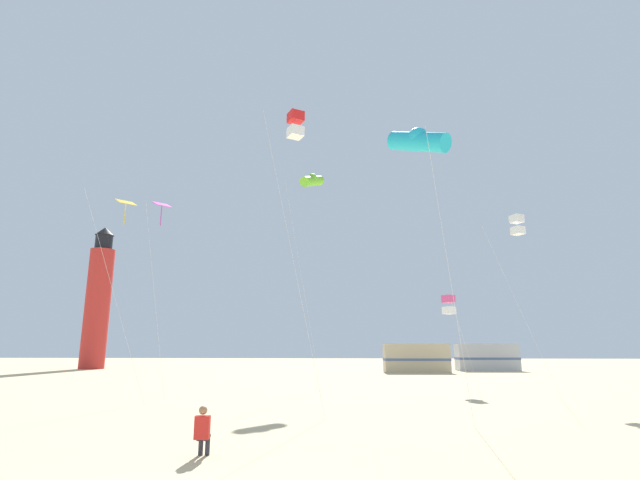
{
  "coord_description": "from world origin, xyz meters",
  "views": [
    {
      "loc": [
        3.01,
        -7.0,
        2.52
      ],
      "look_at": [
        1.93,
        12.18,
        6.82
      ],
      "focal_mm": 26.76,
      "sensor_mm": 36.0,
      "label": 1
    }
  ],
  "objects_px": {
    "kite_tube_cyan": "(418,141)",
    "lighthouse_distant": "(98,301)",
    "kite_flyer_standing": "(203,430)",
    "kite_tube_lime": "(312,181)",
    "kite_box_scarlet": "(296,125)",
    "kite_diamond_gold": "(125,210)",
    "kite_box_rainbow": "(449,305)",
    "rv_van_silver": "(487,357)",
    "kite_box_white": "(517,225)",
    "rv_van_tan": "(416,358)",
    "kite_diamond_magenta": "(161,212)"
  },
  "relations": [
    {
      "from": "kite_box_scarlet",
      "to": "kite_box_rainbow",
      "type": "bearing_deg",
      "value": 51.76
    },
    {
      "from": "kite_box_rainbow",
      "to": "kite_diamond_magenta",
      "type": "distance_m",
      "value": 17.6
    },
    {
      "from": "kite_diamond_gold",
      "to": "rv_van_silver",
      "type": "xyz_separation_m",
      "value": [
        26.11,
        31.32,
        -7.87
      ]
    },
    {
      "from": "kite_flyer_standing",
      "to": "kite_tube_lime",
      "type": "xyz_separation_m",
      "value": [
        1.11,
        19.58,
        13.17
      ]
    },
    {
      "from": "rv_van_silver",
      "to": "kite_box_white",
      "type": "bearing_deg",
      "value": -102.56
    },
    {
      "from": "kite_box_rainbow",
      "to": "kite_flyer_standing",
      "type": "bearing_deg",
      "value": -118.38
    },
    {
      "from": "kite_box_scarlet",
      "to": "rv_van_tan",
      "type": "relative_size",
      "value": 1.91
    },
    {
      "from": "kite_box_rainbow",
      "to": "kite_box_white",
      "type": "height_order",
      "value": "kite_box_white"
    },
    {
      "from": "lighthouse_distant",
      "to": "rv_van_tan",
      "type": "relative_size",
      "value": 2.57
    },
    {
      "from": "kite_box_scarlet",
      "to": "kite_tube_cyan",
      "type": "xyz_separation_m",
      "value": [
        4.8,
        -2.57,
        -2.0
      ]
    },
    {
      "from": "kite_box_scarlet",
      "to": "rv_van_silver",
      "type": "height_order",
      "value": "kite_box_scarlet"
    },
    {
      "from": "kite_flyer_standing",
      "to": "kite_diamond_gold",
      "type": "bearing_deg",
      "value": -59.57
    },
    {
      "from": "kite_flyer_standing",
      "to": "kite_diamond_magenta",
      "type": "relative_size",
      "value": 0.11
    },
    {
      "from": "kite_tube_lime",
      "to": "lighthouse_distant",
      "type": "relative_size",
      "value": 0.86
    },
    {
      "from": "kite_diamond_gold",
      "to": "kite_tube_cyan",
      "type": "xyz_separation_m",
      "value": [
        13.79,
        -6.13,
        0.6
      ]
    },
    {
      "from": "kite_flyer_standing",
      "to": "lighthouse_distant",
      "type": "bearing_deg",
      "value": -64.09
    },
    {
      "from": "rv_van_tan",
      "to": "kite_tube_lime",
      "type": "bearing_deg",
      "value": -118.84
    },
    {
      "from": "kite_tube_lime",
      "to": "rv_van_silver",
      "type": "height_order",
      "value": "kite_tube_lime"
    },
    {
      "from": "kite_diamond_gold",
      "to": "kite_tube_cyan",
      "type": "bearing_deg",
      "value": -23.98
    },
    {
      "from": "kite_box_scarlet",
      "to": "kite_tube_cyan",
      "type": "height_order",
      "value": "kite_box_scarlet"
    },
    {
      "from": "kite_flyer_standing",
      "to": "kite_tube_cyan",
      "type": "height_order",
      "value": "kite_tube_cyan"
    },
    {
      "from": "kite_tube_lime",
      "to": "rv_van_tan",
      "type": "xyz_separation_m",
      "value": [
        9.16,
        18.29,
        -12.39
      ]
    },
    {
      "from": "kite_diamond_gold",
      "to": "rv_van_silver",
      "type": "distance_m",
      "value": 41.52
    },
    {
      "from": "kite_box_white",
      "to": "kite_tube_cyan",
      "type": "relative_size",
      "value": 0.94
    },
    {
      "from": "lighthouse_distant",
      "to": "rv_van_silver",
      "type": "relative_size",
      "value": 2.58
    },
    {
      "from": "lighthouse_distant",
      "to": "kite_diamond_gold",
      "type": "bearing_deg",
      "value": -60.59
    },
    {
      "from": "lighthouse_distant",
      "to": "kite_tube_lime",
      "type": "bearing_deg",
      "value": -41.22
    },
    {
      "from": "kite_flyer_standing",
      "to": "kite_tube_lime",
      "type": "relative_size",
      "value": 0.08
    },
    {
      "from": "kite_diamond_gold",
      "to": "kite_tube_lime",
      "type": "relative_size",
      "value": 0.68
    },
    {
      "from": "kite_flyer_standing",
      "to": "kite_box_scarlet",
      "type": "distance_m",
      "value": 13.43
    },
    {
      "from": "kite_box_rainbow",
      "to": "lighthouse_distant",
      "type": "relative_size",
      "value": 0.33
    },
    {
      "from": "kite_tube_cyan",
      "to": "rv_van_tan",
      "type": "relative_size",
      "value": 1.62
    },
    {
      "from": "kite_tube_cyan",
      "to": "rv_van_tan",
      "type": "distance_m",
      "value": 34.54
    },
    {
      "from": "kite_diamond_gold",
      "to": "lighthouse_distant",
      "type": "distance_m",
      "value": 37.49
    },
    {
      "from": "kite_diamond_gold",
      "to": "kite_diamond_magenta",
      "type": "bearing_deg",
      "value": 60.78
    },
    {
      "from": "kite_box_scarlet",
      "to": "kite_diamond_gold",
      "type": "bearing_deg",
      "value": 158.39
    },
    {
      "from": "kite_box_scarlet",
      "to": "kite_tube_lime",
      "type": "bearing_deg",
      "value": 90.83
    },
    {
      "from": "lighthouse_distant",
      "to": "kite_flyer_standing",
      "type": "bearing_deg",
      "value": -58.99
    },
    {
      "from": "kite_tube_lime",
      "to": "rv_van_tan",
      "type": "relative_size",
      "value": 2.22
    },
    {
      "from": "kite_flyer_standing",
      "to": "kite_tube_lime",
      "type": "height_order",
      "value": "kite_tube_lime"
    },
    {
      "from": "kite_box_scarlet",
      "to": "lighthouse_distant",
      "type": "xyz_separation_m",
      "value": [
        -27.38,
        36.2,
        -4.03
      ]
    },
    {
      "from": "kite_diamond_magenta",
      "to": "kite_diamond_gold",
      "type": "bearing_deg",
      "value": -119.22
    },
    {
      "from": "kite_box_scarlet",
      "to": "lighthouse_distant",
      "type": "distance_m",
      "value": 45.57
    },
    {
      "from": "kite_diamond_gold",
      "to": "kite_box_white",
      "type": "distance_m",
      "value": 21.5
    },
    {
      "from": "kite_tube_cyan",
      "to": "lighthouse_distant",
      "type": "height_order",
      "value": "lighthouse_distant"
    },
    {
      "from": "kite_box_scarlet",
      "to": "kite_box_white",
      "type": "distance_m",
      "value": 14.78
    },
    {
      "from": "kite_diamond_gold",
      "to": "rv_van_silver",
      "type": "height_order",
      "value": "kite_diamond_gold"
    },
    {
      "from": "kite_flyer_standing",
      "to": "kite_tube_cyan",
      "type": "relative_size",
      "value": 0.11
    },
    {
      "from": "kite_flyer_standing",
      "to": "kite_tube_lime",
      "type": "bearing_deg",
      "value": -98.35
    },
    {
      "from": "kite_diamond_gold",
      "to": "kite_box_white",
      "type": "xyz_separation_m",
      "value": [
        20.98,
        4.71,
        0.09
      ]
    }
  ]
}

